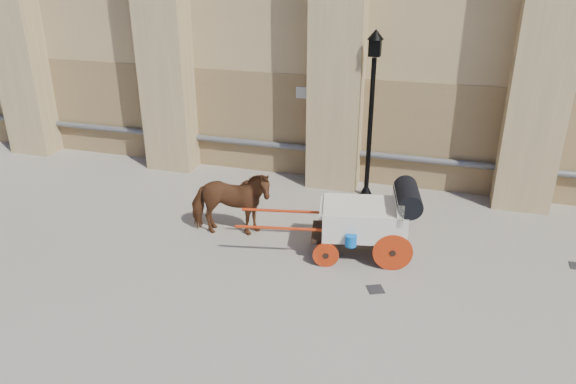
% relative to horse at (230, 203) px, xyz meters
% --- Properties ---
extents(ground, '(90.00, 90.00, 0.00)m').
position_rel_horse_xyz_m(ground, '(2.67, 0.04, -0.82)').
color(ground, '#6F685C').
rests_on(ground, ground).
extents(horse, '(2.08, 1.25, 1.64)m').
position_rel_horse_xyz_m(horse, '(0.00, 0.00, 0.00)').
color(horse, brown).
rests_on(horse, ground).
extents(carriage, '(4.02, 1.76, 1.70)m').
position_rel_horse_xyz_m(carriage, '(3.25, -0.03, 0.10)').
color(carriage, black).
rests_on(carriage, ground).
extents(street_lamp, '(0.42, 0.42, 4.43)m').
position_rel_horse_xyz_m(street_lamp, '(2.70, 3.12, 1.55)').
color(street_lamp, black).
rests_on(street_lamp, ground).
extents(drain_grate_near, '(0.42, 0.42, 0.01)m').
position_rel_horse_xyz_m(drain_grate_near, '(3.62, -1.35, -0.81)').
color(drain_grate_near, black).
rests_on(drain_grate_near, ground).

